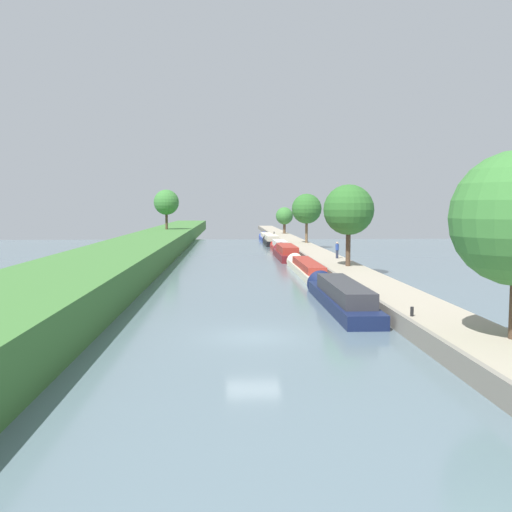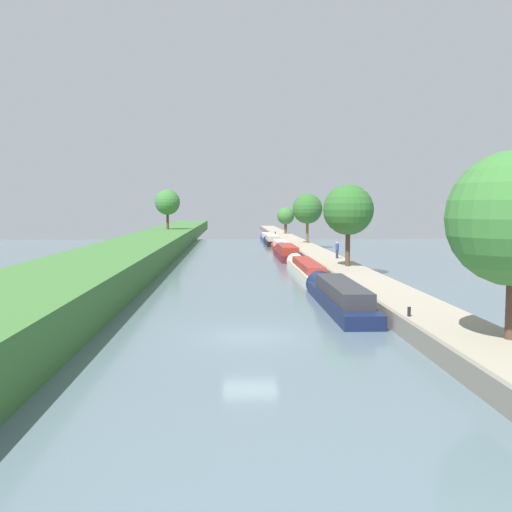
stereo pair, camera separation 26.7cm
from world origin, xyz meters
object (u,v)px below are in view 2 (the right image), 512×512
Objects in this scene: narrowboat_black at (272,241)px; person_walking at (337,250)px; narrowboat_cream at (305,268)px; mooring_bollard_near at (409,312)px; narrowboat_red at (280,246)px; mooring_bollard_far at (275,233)px; narrowboat_blue at (267,237)px; narrowboat_navy at (338,295)px; narrowboat_maroon at (286,253)px.

person_walking is at bearing -83.16° from narrowboat_black.
mooring_bollard_near is at bearing -86.18° from narrowboat_cream.
narrowboat_black is at bearing 90.93° from narrowboat_red.
narrowboat_red is 0.93× the size of narrowboat_black.
mooring_bollard_far reaches higher than narrowboat_cream.
narrowboat_black reaches higher than narrowboat_blue.
narrowboat_navy is at bearing -90.32° from narrowboat_red.
narrowboat_maroon is at bearing -90.12° from narrowboat_black.
narrowboat_navy is 68.27m from narrowboat_blue.
narrowboat_blue reaches higher than mooring_bollard_far.
person_walking is 3.69× the size of mooring_bollard_far.
person_walking is at bearing 54.43° from narrowboat_cream.
mooring_bollard_near is 1.00× the size of mooring_bollard_far.
narrowboat_navy is 73.68m from mooring_bollard_far.
mooring_bollard_near is at bearing -88.58° from narrowboat_blue.
mooring_bollard_far is at bearing 90.00° from mooring_bollard_near.
narrowboat_maroon is 40.55m from mooring_bollard_near.
narrowboat_red is at bearing 89.68° from narrowboat_navy.
narrowboat_red is at bearing 91.82° from mooring_bollard_near.
narrowboat_red is at bearing -93.22° from mooring_bollard_far.
mooring_bollard_far is (1.91, 41.07, 0.44)m from narrowboat_maroon.
narrowboat_maroon is (-0.25, 15.60, 0.14)m from narrowboat_cream.
narrowboat_navy is at bearing -90.01° from narrowboat_blue.
narrowboat_cream is at bearing -89.75° from narrowboat_blue.
person_walking is at bearing -87.50° from mooring_bollard_far.
narrowboat_cream is 37.80× the size of mooring_bollard_near.
mooring_bollard_near is at bearing -88.35° from narrowboat_black.
narrowboat_blue is 26.36× the size of mooring_bollard_near.
narrowboat_blue reaches higher than narrowboat_cream.
person_walking is at bearing -67.79° from narrowboat_maroon.
narrowboat_blue is at bearing 90.55° from narrowboat_red.
mooring_bollard_near is at bearing -94.21° from person_walking.
narrowboat_black is 25.30× the size of mooring_bollard_near.
narrowboat_maroon is 29.60× the size of mooring_bollard_far.
person_walking reaches higher than narrowboat_red.
person_walking reaches higher than mooring_bollard_near.
narrowboat_maroon is at bearing 92.70° from mooring_bollard_near.
narrowboat_navy reaches higher than mooring_bollard_far.
narrowboat_red is 12.39m from narrowboat_black.
narrowboat_navy is at bearing -100.45° from person_walking.
narrowboat_black is (0.05, 23.99, -0.02)m from narrowboat_maroon.
mooring_bollard_far is at bearing 86.78° from narrowboat_red.
narrowboat_blue is 26.36× the size of mooring_bollard_far.
narrowboat_blue is (0.02, 35.68, -0.11)m from narrowboat_maroon.
narrowboat_cream is 24.97m from mooring_bollard_near.
narrowboat_navy is 1.28× the size of narrowboat_black.
person_walking reaches higher than mooring_bollard_far.
narrowboat_blue is at bearing 95.14° from person_walking.
narrowboat_blue is at bearing 89.97° from narrowboat_maroon.
mooring_bollard_near is 81.57m from mooring_bollard_far.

